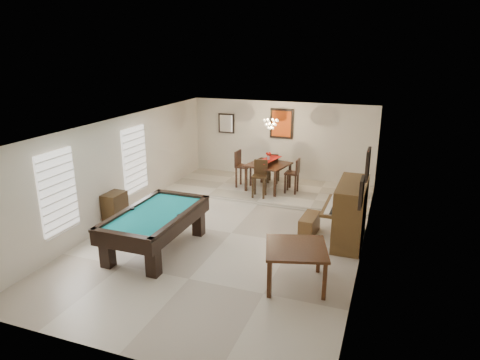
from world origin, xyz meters
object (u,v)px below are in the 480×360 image
Objects in this scene: dining_chair_south at (259,179)px; chandelier at (271,120)px; dining_chair_east at (292,176)px; pool_table at (156,231)px; flower_vase at (269,156)px; square_table at (296,266)px; upright_piano at (343,212)px; apothecary_chest at (115,210)px; piano_bench at (309,225)px; dining_table at (268,175)px; dining_chair_north at (274,168)px; dining_chair_west at (243,169)px.

chandelier reaches higher than dining_chair_south.
chandelier is (-0.71, 0.13, 1.57)m from dining_chair_east.
dining_chair_south reaches higher than pool_table.
pool_table is 4.68m from flower_vase.
upright_piano is (0.56, 2.23, 0.32)m from square_table.
chandelier is (-1.95, 4.93, 1.82)m from square_table.
dining_chair_south is (2.72, 3.03, 0.21)m from apothecary_chest.
pool_table is 2.31× the size of square_table.
flower_vase is (-2.53, 2.60, 0.47)m from upright_piano.
piano_bench is 3.12m from dining_table.
dining_chair_east is at bearing 112.53° from piano_bench.
upright_piano is 1.75× the size of dining_chair_north.
apothecary_chest is 5.11m from dining_chair_east.
dining_table is at bearing -101.06° from chandelier.
apothecary_chest is 0.79× the size of dining_table.
chandelier is (2.78, 3.85, 1.76)m from apothecary_chest.
flower_vase reaches higher than dining_chair_south.
dining_chair_south is at bearing 143.98° from upright_piano.
upright_piano is 3.63m from dining_table.
dining_chair_east is at bearing 46.79° from apothecary_chest.
upright_piano is at bearing -45.80° from dining_table.
flower_vase is 0.23× the size of dining_chair_south.
dining_table is 0.58m from flower_vase.
dining_table reaches higher than piano_bench.
dining_chair_west is (1.98, 3.74, 0.24)m from apothecary_chest.
dining_chair_west is 1.51m from dining_chair_east.
dining_table is 0.74m from dining_chair_north.
flower_vase is at bearing 180.00° from dining_table.
dining_chair_north is at bearing -134.71° from dining_chair_east.
dining_chair_south is at bearing 134.99° from piano_bench.
pool_table reaches higher than piano_bench.
chandelier reaches higher than pool_table.
pool_table is at bearing -105.14° from flower_vase.
dining_table is at bearing 89.22° from dining_chair_north.
dining_chair_east is (-1.04, 2.50, 0.40)m from piano_bench.
square_table is 1.30× the size of piano_bench.
piano_bench is (2.98, 1.91, -0.19)m from pool_table.
flower_vase is (-0.00, 0.00, 0.58)m from dining_table.
dining_table is (-1.77, 2.55, 0.34)m from piano_bench.
piano_bench is at bearing 22.95° from dining_chair_east.
chandelier is at bearing -100.14° from dining_chair_east.
piano_bench is 0.83× the size of dining_chair_east.
pool_table is 2.67× the size of dining_chair_north.
dining_chair_north is (2.72, 4.50, 0.15)m from apothecary_chest.
pool_table is at bearing -147.25° from piano_bench.
upright_piano reaches higher than pool_table.
dining_chair_west is (-0.78, -0.02, -0.48)m from flower_vase.
square_table is at bearing -12.79° from apothecary_chest.
dining_chair_south reaches higher than dining_table.
dining_table is (1.21, 4.46, 0.16)m from pool_table.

